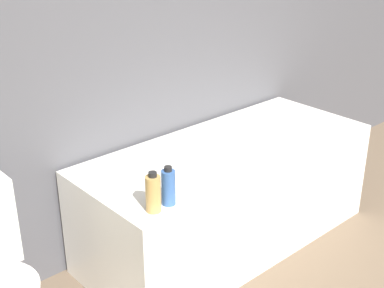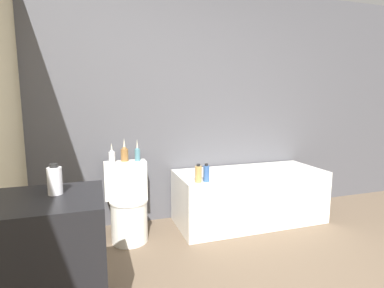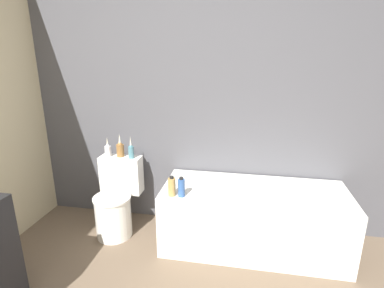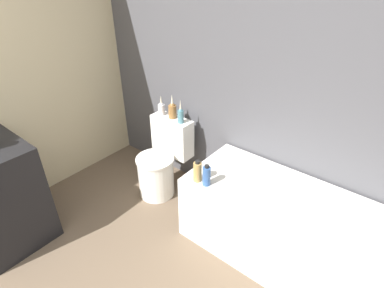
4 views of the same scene
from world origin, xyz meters
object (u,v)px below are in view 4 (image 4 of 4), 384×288
at_px(vase_gold, 161,108).
at_px(shampoo_bottle_short, 207,176).
at_px(shampoo_bottle_tall, 197,171).
at_px(vase_silver, 172,110).
at_px(toilet, 162,162).
at_px(vase_bronze, 181,115).
at_px(bathtub, 292,231).

distance_m(vase_gold, shampoo_bottle_short, 0.96).
bearing_deg(shampoo_bottle_tall, vase_silver, 145.38).
bearing_deg(vase_silver, toilet, -90.00).
distance_m(toilet, vase_gold, 0.52).
distance_m(vase_bronze, shampoo_bottle_tall, 0.67).
height_order(bathtub, vase_bronze, vase_bronze).
bearing_deg(vase_bronze, vase_gold, 177.16).
xyz_separation_m(vase_gold, vase_bronze, (0.25, -0.01, 0.01)).
distance_m(vase_gold, vase_silver, 0.13).
xyz_separation_m(toilet, vase_bronze, (0.13, 0.15, 0.49)).
xyz_separation_m(vase_silver, shampoo_bottle_short, (0.72, -0.44, -0.16)).
relative_size(bathtub, vase_bronze, 7.19).
relative_size(vase_bronze, shampoo_bottle_tall, 1.28).
distance_m(toilet, vase_bronze, 0.53).
distance_m(vase_gold, shampoo_bottle_tall, 0.89).
bearing_deg(shampoo_bottle_tall, bathtub, 19.83).
bearing_deg(vase_silver, shampoo_bottle_tall, -34.62).
bearing_deg(vase_silver, bathtub, -8.08).
distance_m(bathtub, toilet, 1.34).
height_order(vase_silver, shampoo_bottle_short, vase_silver).
xyz_separation_m(vase_gold, vase_silver, (0.13, 0.02, 0.01)).
relative_size(vase_gold, vase_bronze, 0.87).
bearing_deg(toilet, vase_silver, 90.00).
bearing_deg(shampoo_bottle_tall, toilet, 157.91).
bearing_deg(bathtub, vase_bronze, 172.46).
height_order(toilet, shampoo_bottle_short, shampoo_bottle_short).
relative_size(vase_gold, vase_silver, 0.84).
height_order(vase_bronze, shampoo_bottle_short, vase_bronze).
bearing_deg(shampoo_bottle_tall, vase_bronze, 141.25).
xyz_separation_m(vase_silver, shampoo_bottle_tall, (0.64, -0.44, -0.16)).
distance_m(bathtub, vase_bronze, 1.33).
bearing_deg(vase_gold, shampoo_bottle_short, -26.37).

